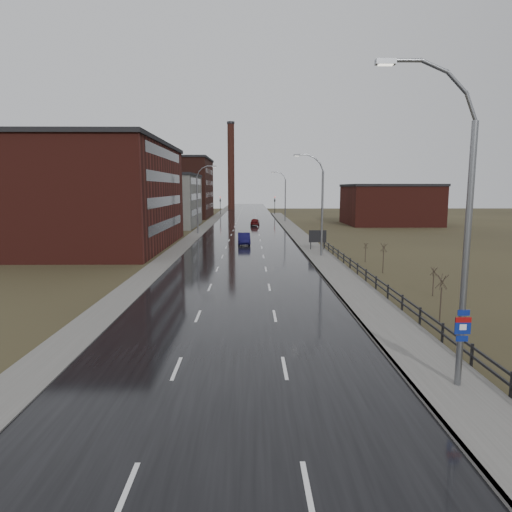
{
  "coord_description": "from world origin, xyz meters",
  "views": [
    {
      "loc": [
        0.86,
        -14.5,
        7.64
      ],
      "look_at": [
        1.23,
        16.67,
        3.0
      ],
      "focal_mm": 32.0,
      "sensor_mm": 36.0,
      "label": 1
    }
  ],
  "objects_px": {
    "billboard": "(318,237)",
    "car_far": "(255,222)",
    "streetlight_main": "(459,232)",
    "car_near": "(244,239)"
  },
  "relations": [
    {
      "from": "billboard",
      "to": "car_near",
      "type": "relative_size",
      "value": 0.54
    },
    {
      "from": "streetlight_main",
      "to": "billboard",
      "type": "bearing_deg",
      "value": 89.08
    },
    {
      "from": "car_far",
      "to": "streetlight_main",
      "type": "bearing_deg",
      "value": 98.86
    },
    {
      "from": "car_near",
      "to": "car_far",
      "type": "height_order",
      "value": "car_near"
    },
    {
      "from": "billboard",
      "to": "car_far",
      "type": "distance_m",
      "value": 39.05
    },
    {
      "from": "billboard",
      "to": "streetlight_main",
      "type": "bearing_deg",
      "value": -90.92
    },
    {
      "from": "billboard",
      "to": "car_far",
      "type": "xyz_separation_m",
      "value": [
        -7.31,
        38.34,
        -0.97
      ]
    },
    {
      "from": "streetlight_main",
      "to": "car_far",
      "type": "relative_size",
      "value": 2.79
    },
    {
      "from": "streetlight_main",
      "to": "billboard",
      "type": "height_order",
      "value": "streetlight_main"
    },
    {
      "from": "car_near",
      "to": "billboard",
      "type": "bearing_deg",
      "value": -37.31
    }
  ]
}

